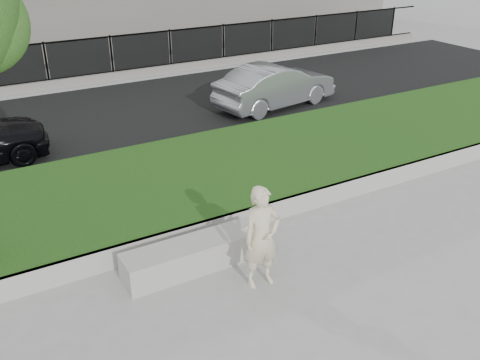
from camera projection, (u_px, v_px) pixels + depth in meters
ground at (250, 265)px, 8.81m from camera, size 90.00×90.00×0.00m
grass_bank at (175, 184)px, 11.06m from camera, size 34.00×4.00×0.40m
grass_kerb at (220, 227)px, 9.54m from camera, size 34.00×0.08×0.40m
street at (99, 117)px, 15.43m from camera, size 34.00×7.00×0.04m
far_pavement at (61, 80)px, 18.92m from camera, size 34.00×3.00×0.12m
iron_fence at (66, 72)px, 17.93m from camera, size 32.00×0.30×1.50m
stone_bench at (194, 255)px, 8.65m from camera, size 2.35×0.59×0.48m
man at (262, 237)px, 8.03m from camera, size 0.63×0.43×1.66m
book at (247, 230)px, 8.88m from camera, size 0.23×0.19×0.02m
car_silver at (275, 86)px, 15.98m from camera, size 4.05×1.96×1.28m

